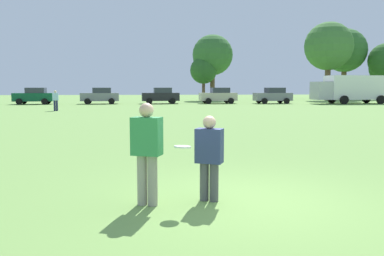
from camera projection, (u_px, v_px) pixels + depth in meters
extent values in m
plane|color=#6B9347|center=(247.00, 201.00, 6.73)|extent=(177.85, 177.85, 0.00)
cylinder|color=gray|center=(142.00, 180.00, 6.47)|extent=(0.16, 0.16, 0.83)
cylinder|color=gray|center=(152.00, 180.00, 6.43)|extent=(0.16, 0.16, 0.83)
cube|color=#338C4C|center=(147.00, 136.00, 6.38)|extent=(0.53, 0.42, 0.61)
sphere|color=#D8AD8C|center=(146.00, 110.00, 6.33)|extent=(0.23, 0.23, 0.23)
cylinder|color=#4C4C51|center=(214.00, 182.00, 6.68)|extent=(0.15, 0.15, 0.65)
cylinder|color=#4C4C51|center=(204.00, 181.00, 6.73)|extent=(0.15, 0.15, 0.65)
cube|color=navy|center=(209.00, 146.00, 6.64)|extent=(0.51, 0.41, 0.58)
sphere|color=#D8AD8C|center=(209.00, 122.00, 6.60)|extent=(0.22, 0.22, 0.22)
cylinder|color=white|center=(182.00, 147.00, 6.31)|extent=(0.27, 0.27, 0.05)
cube|color=#D8590C|center=(159.00, 139.00, 14.46)|extent=(0.32, 0.32, 0.03)
cone|color=orange|center=(159.00, 133.00, 14.43)|extent=(0.24, 0.24, 0.45)
cube|color=#0C4C2D|center=(34.00, 97.00, 43.78)|extent=(4.30, 2.05, 0.90)
cube|color=#2D333D|center=(36.00, 91.00, 43.74)|extent=(2.10, 1.76, 0.64)
cylinder|color=black|center=(19.00, 102.00, 42.64)|extent=(0.67, 0.26, 0.66)
cylinder|color=black|center=(24.00, 101.00, 44.60)|extent=(0.67, 0.26, 0.66)
cylinder|color=black|center=(44.00, 101.00, 43.05)|extent=(0.67, 0.26, 0.66)
cylinder|color=black|center=(48.00, 101.00, 45.01)|extent=(0.67, 0.26, 0.66)
cube|color=slate|center=(100.00, 97.00, 44.73)|extent=(4.30, 2.05, 0.90)
cube|color=#2D333D|center=(102.00, 90.00, 44.69)|extent=(2.10, 1.76, 0.64)
cylinder|color=black|center=(87.00, 101.00, 43.59)|extent=(0.67, 0.26, 0.66)
cylinder|color=black|center=(89.00, 101.00, 45.55)|extent=(0.67, 0.26, 0.66)
cylinder|color=black|center=(111.00, 101.00, 44.00)|extent=(0.67, 0.26, 0.66)
cylinder|color=black|center=(112.00, 101.00, 45.96)|extent=(0.67, 0.26, 0.66)
cube|color=black|center=(160.00, 97.00, 45.31)|extent=(4.30, 2.05, 0.90)
cube|color=#2D333D|center=(163.00, 90.00, 45.28)|extent=(2.10, 1.76, 0.64)
cylinder|color=black|center=(149.00, 101.00, 44.17)|extent=(0.67, 0.26, 0.66)
cylinder|color=black|center=(149.00, 101.00, 46.13)|extent=(0.67, 0.26, 0.66)
cylinder|color=black|center=(173.00, 101.00, 44.58)|extent=(0.67, 0.26, 0.66)
cylinder|color=black|center=(171.00, 100.00, 46.55)|extent=(0.67, 0.26, 0.66)
cube|color=#B7AD99|center=(218.00, 97.00, 45.71)|extent=(4.30, 2.05, 0.90)
cube|color=#2D333D|center=(220.00, 90.00, 45.68)|extent=(2.10, 1.76, 0.64)
cylinder|color=black|center=(209.00, 101.00, 44.57)|extent=(0.67, 0.26, 0.66)
cylinder|color=black|center=(205.00, 100.00, 46.53)|extent=(0.67, 0.26, 0.66)
cylinder|color=black|center=(231.00, 101.00, 44.98)|extent=(0.67, 0.26, 0.66)
cylinder|color=black|center=(227.00, 100.00, 46.95)|extent=(0.67, 0.26, 0.66)
cube|color=slate|center=(273.00, 97.00, 45.60)|extent=(4.30, 2.05, 0.90)
cube|color=#2D333D|center=(275.00, 90.00, 45.57)|extent=(2.10, 1.76, 0.64)
cylinder|color=black|center=(265.00, 101.00, 44.46)|extent=(0.67, 0.26, 0.66)
cylinder|color=black|center=(259.00, 100.00, 46.42)|extent=(0.67, 0.26, 0.66)
cylinder|color=black|center=(287.00, 101.00, 44.88)|extent=(0.67, 0.26, 0.66)
cylinder|color=black|center=(280.00, 100.00, 46.84)|extent=(0.67, 0.26, 0.66)
cube|color=white|center=(356.00, 88.00, 45.22)|extent=(6.94, 2.91, 2.70)
cube|color=#B2B2B7|center=(322.00, 91.00, 44.59)|extent=(1.94, 2.40, 2.00)
cylinder|color=black|center=(344.00, 100.00, 43.67)|extent=(0.98, 0.34, 0.96)
cylinder|color=black|center=(332.00, 99.00, 46.36)|extent=(0.98, 0.34, 0.96)
cylinder|color=black|center=(381.00, 100.00, 44.37)|extent=(0.98, 0.34, 0.96)
cylinder|color=black|center=(366.00, 99.00, 47.06)|extent=(0.98, 0.34, 0.96)
cylinder|color=#1E234C|center=(55.00, 106.00, 31.73)|extent=(0.16, 0.16, 0.83)
cylinder|color=#1E234C|center=(57.00, 106.00, 31.78)|extent=(0.16, 0.16, 0.83)
cube|color=#9EC6E5|center=(55.00, 97.00, 31.68)|extent=(0.49, 0.33, 0.59)
sphere|color=beige|center=(55.00, 92.00, 31.64)|extent=(0.23, 0.23, 0.23)
cylinder|color=brown|center=(204.00, 91.00, 55.02)|extent=(0.43, 0.43, 2.60)
sphere|color=#285623|center=(204.00, 70.00, 54.72)|extent=(3.71, 3.71, 3.71)
cylinder|color=brown|center=(212.00, 86.00, 55.96)|extent=(0.66, 0.66, 3.95)
sphere|color=#33662D|center=(213.00, 55.00, 55.51)|extent=(5.64, 5.64, 5.64)
cylinder|color=brown|center=(327.00, 84.00, 56.81)|extent=(0.79, 0.79, 4.76)
sphere|color=#3D7033|center=(329.00, 46.00, 56.27)|extent=(6.79, 6.79, 6.79)
cylinder|color=brown|center=(344.00, 84.00, 62.63)|extent=(0.79, 0.79, 4.71)
sphere|color=#33662D|center=(345.00, 50.00, 62.09)|extent=(6.73, 6.73, 6.73)
cylinder|color=brown|center=(382.00, 90.00, 62.44)|extent=(0.50, 0.50, 2.98)
sphere|color=#285623|center=(383.00, 68.00, 62.10)|extent=(4.25, 4.25, 4.25)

